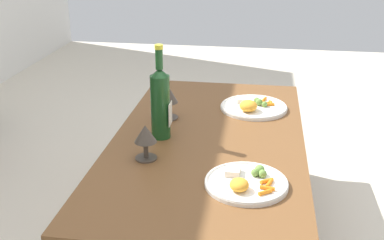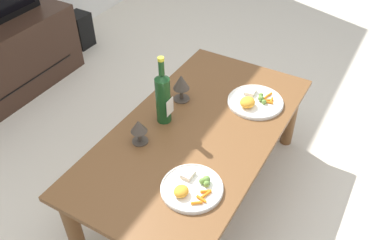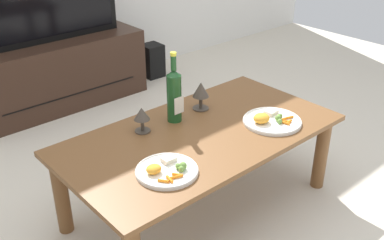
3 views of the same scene
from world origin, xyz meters
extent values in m
plane|color=beige|center=(0.00, 0.00, 0.00)|extent=(6.40, 6.40, 0.00)
cube|color=brown|center=(0.00, 0.00, 0.42)|extent=(1.34, 0.71, 0.03)
cylinder|color=brown|center=(0.61, -0.29, 0.21)|extent=(0.07, 0.07, 0.41)
cylinder|color=brown|center=(0.61, 0.29, 0.21)|extent=(0.07, 0.07, 0.41)
cylinder|color=#19471E|center=(-0.02, 0.18, 0.56)|extent=(0.07, 0.07, 0.24)
cone|color=#19471E|center=(-0.02, 0.18, 0.69)|extent=(0.07, 0.07, 0.03)
cylinder|color=#19471E|center=(-0.02, 0.18, 0.74)|extent=(0.03, 0.03, 0.07)
cylinder|color=yellow|center=(-0.02, 0.18, 0.78)|extent=(0.03, 0.03, 0.02)
cube|color=silver|center=(-0.02, 0.14, 0.53)|extent=(0.06, 0.00, 0.09)
cylinder|color=#473D33|center=(-0.20, 0.19, 0.44)|extent=(0.07, 0.07, 0.01)
cylinder|color=#473D33|center=(-0.20, 0.19, 0.47)|extent=(0.02, 0.02, 0.06)
cone|color=#473D33|center=(-0.20, 0.19, 0.53)|extent=(0.08, 0.08, 0.06)
cylinder|color=#473D33|center=(0.17, 0.19, 0.44)|extent=(0.08, 0.08, 0.01)
cylinder|color=#473D33|center=(0.17, 0.19, 0.47)|extent=(0.02, 0.02, 0.06)
cone|color=#473D33|center=(0.17, 0.19, 0.55)|extent=(0.09, 0.09, 0.08)
cylinder|color=white|center=(-0.33, -0.16, 0.44)|extent=(0.26, 0.26, 0.01)
torus|color=white|center=(-0.33, -0.16, 0.45)|extent=(0.26, 0.26, 0.01)
ellipsoid|color=orange|center=(-0.38, -0.14, 0.47)|extent=(0.06, 0.06, 0.04)
cube|color=beige|center=(-0.29, -0.11, 0.46)|extent=(0.06, 0.05, 0.02)
cylinder|color=orange|center=(-0.39, -0.22, 0.45)|extent=(0.04, 0.04, 0.01)
cylinder|color=orange|center=(-0.37, -0.22, 0.45)|extent=(0.02, 0.05, 0.01)
cylinder|color=orange|center=(-0.34, -0.23, 0.45)|extent=(0.05, 0.03, 0.01)
cylinder|color=orange|center=(-0.33, -0.22, 0.45)|extent=(0.03, 0.04, 0.01)
sphere|color=olive|center=(-0.29, -0.21, 0.46)|extent=(0.03, 0.03, 0.03)
sphere|color=olive|center=(-0.28, -0.20, 0.46)|extent=(0.03, 0.03, 0.03)
sphere|color=olive|center=(-0.29, -0.18, 0.46)|extent=(0.03, 0.03, 0.03)
cylinder|color=white|center=(0.33, -0.16, 0.44)|extent=(0.29, 0.29, 0.01)
torus|color=white|center=(0.33, -0.16, 0.45)|extent=(0.28, 0.28, 0.01)
ellipsoid|color=orange|center=(0.27, -0.14, 0.47)|extent=(0.08, 0.08, 0.05)
cube|color=beige|center=(0.38, -0.11, 0.46)|extent=(0.07, 0.06, 0.02)
cylinder|color=orange|center=(0.35, -0.23, 0.45)|extent=(0.02, 0.04, 0.01)
cylinder|color=orange|center=(0.37, -0.23, 0.45)|extent=(0.04, 0.02, 0.01)
cylinder|color=orange|center=(0.37, -0.22, 0.45)|extent=(0.03, 0.04, 0.01)
cylinder|color=orange|center=(0.41, -0.20, 0.45)|extent=(0.04, 0.02, 0.01)
cylinder|color=orange|center=(0.38, -0.19, 0.45)|extent=(0.04, 0.02, 0.01)
sphere|color=olive|center=(0.35, -0.18, 0.46)|extent=(0.03, 0.03, 0.03)
sphere|color=olive|center=(0.33, -0.20, 0.46)|extent=(0.02, 0.02, 0.02)
sphere|color=olive|center=(0.38, -0.17, 0.46)|extent=(0.03, 0.03, 0.03)
camera|label=1|loc=(-1.64, -0.19, 1.19)|focal=45.11mm
camera|label=2|loc=(-1.26, -0.69, 1.71)|focal=37.69mm
camera|label=3|loc=(-1.26, -1.37, 1.47)|focal=42.18mm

